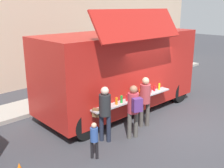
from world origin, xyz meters
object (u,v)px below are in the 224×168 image
(food_truck_main, at_px, (120,69))
(customer_front_ordering, at_px, (145,98))
(customer_mid_with_backpack, at_px, (134,107))
(child_near_queue, at_px, (94,137))
(trash_bin, at_px, (139,72))
(customer_rear_waiting, at_px, (104,110))

(food_truck_main, height_order, customer_front_ordering, food_truck_main)
(customer_mid_with_backpack, distance_m, child_near_queue, 1.68)
(trash_bin, relative_size, child_near_queue, 0.81)
(customer_mid_with_backpack, bearing_deg, customer_rear_waiting, 79.84)
(customer_rear_waiting, bearing_deg, customer_front_ordering, -35.40)
(food_truck_main, height_order, customer_rear_waiting, food_truck_main)
(customer_mid_with_backpack, height_order, customer_rear_waiting, customer_rear_waiting)
(customer_rear_waiting, distance_m, child_near_queue, 1.09)
(customer_rear_waiting, xyz_separation_m, child_near_queue, (-0.87, -0.52, -0.40))
(child_near_queue, bearing_deg, customer_rear_waiting, -2.40)
(trash_bin, height_order, customer_rear_waiting, customer_rear_waiting)
(customer_front_ordering, distance_m, child_near_queue, 2.62)
(customer_rear_waiting, height_order, child_near_queue, customer_rear_waiting)
(customer_front_ordering, xyz_separation_m, customer_mid_with_backpack, (-0.94, -0.30, 0.01))
(trash_bin, xyz_separation_m, customer_mid_with_backpack, (-5.55, -4.31, 0.62))
(child_near_queue, bearing_deg, food_truck_main, -0.30)
(customer_front_ordering, bearing_deg, customer_mid_with_backpack, 136.58)
(food_truck_main, relative_size, customer_front_ordering, 3.76)
(customer_rear_waiting, bearing_deg, child_near_queue, -178.07)
(customer_front_ordering, height_order, customer_rear_waiting, customer_front_ordering)
(customer_front_ordering, height_order, customer_mid_with_backpack, customer_front_ordering)
(child_near_queue, bearing_deg, trash_bin, -2.05)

